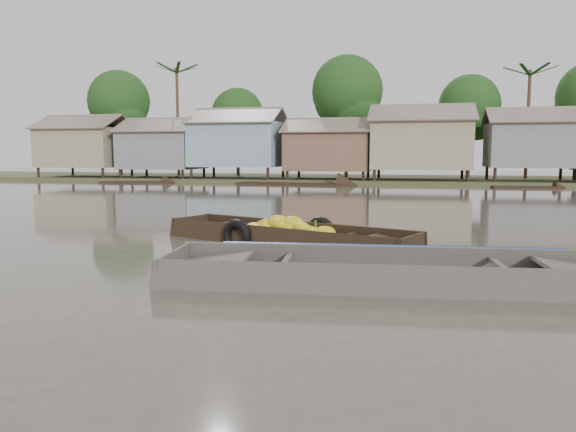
# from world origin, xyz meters

# --- Properties ---
(ground) EXTENTS (120.00, 120.00, 0.00)m
(ground) POSITION_xyz_m (0.00, 0.00, 0.00)
(ground) COLOR #494038
(ground) RESTS_ON ground
(riverbank) EXTENTS (120.00, 12.47, 10.22)m
(riverbank) POSITION_xyz_m (3.03, 31.86, 3.07)
(riverbank) COLOR #384723
(riverbank) RESTS_ON ground
(banana_boat) EXTENTS (6.29, 3.71, 0.86)m
(banana_boat) POSITION_xyz_m (-0.81, 2.35, 0.19)
(banana_boat) COLOR black
(banana_boat) RESTS_ON ground
(viewer_boat) EXTENTS (7.46, 2.59, 0.59)m
(viewer_boat) POSITION_xyz_m (1.79, -1.16, 0.06)
(viewer_boat) COLOR #3F3A35
(viewer_boat) RESTS_ON ground
(distant_boats) EXTENTS (46.37, 14.67, 0.35)m
(distant_boats) POSITION_xyz_m (10.33, 23.65, -0.05)
(distant_boats) COLOR black
(distant_boats) RESTS_ON ground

